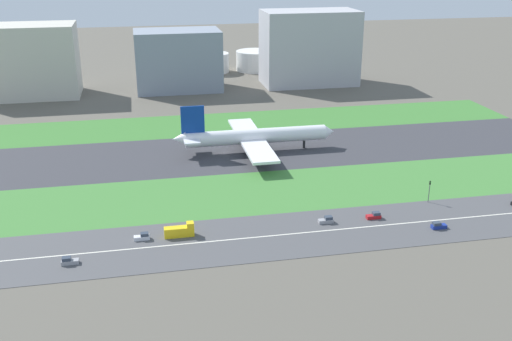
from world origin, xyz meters
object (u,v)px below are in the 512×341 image
object	(u,v)px
car_0	(438,226)
fuel_tank_west	(165,62)
traffic_light	(429,190)
fuel_tank_centre	(213,63)
car_2	(326,220)
truck_0	(180,231)
fuel_tank_east	(256,61)
car_4	(374,216)
car_1	(69,261)
office_tower	(309,48)
terminal_building	(25,61)
airliner	(252,137)
hangar_building	(178,60)
car_3	(143,237)

from	to	relation	value
car_0	fuel_tank_west	world-z (taller)	fuel_tank_west
traffic_light	fuel_tank_centre	xyz separation A→B (m)	(-40.20, 219.01, 1.78)
car_2	truck_0	world-z (taller)	truck_0
car_2	fuel_tank_east	bearing A→B (deg)	83.84
car_4	truck_0	bearing A→B (deg)	-180.00
car_2	car_1	world-z (taller)	same
office_tower	traffic_light	bearing A→B (deg)	-93.49
fuel_tank_west	car_2	bearing A→B (deg)	-81.46
office_tower	fuel_tank_centre	xyz separation A→B (m)	(-50.81, 45.00, -15.03)
terminal_building	fuel_tank_east	bearing A→B (deg)	18.50
airliner	car_2	distance (m)	68.79
car_4	car_1	bearing A→B (deg)	-173.49
hangar_building	fuel_tank_east	distance (m)	70.51
fuel_tank_east	hangar_building	bearing A→B (deg)	-139.83
car_4	car_3	bearing A→B (deg)	180.00
car_2	hangar_building	bearing A→B (deg)	98.99
car_4	fuel_tank_centre	world-z (taller)	fuel_tank_centre
airliner	hangar_building	distance (m)	116.17
car_2	car_1	bearing A→B (deg)	-172.16
car_2	car_0	world-z (taller)	same
office_tower	fuel_tank_centre	size ratio (longest dim) A/B	2.60
fuel_tank_centre	hangar_building	bearing A→B (deg)	-119.22
car_2	terminal_building	distance (m)	213.43
car_3	hangar_building	xyz separation A→B (m)	(24.87, 182.00, 15.65)
truck_0	traffic_light	world-z (taller)	traffic_light
car_0	traffic_light	xyz separation A→B (m)	(5.90, 17.99, 3.37)
hangar_building	car_1	bearing A→B (deg)	-102.85
car_4	traffic_light	xyz separation A→B (m)	(21.58, 7.99, 3.37)
car_1	fuel_tank_east	xyz separation A→B (m)	(97.09, 237.00, 5.39)
car_4	fuel_tank_west	distance (m)	232.34
car_0	hangar_building	bearing A→B (deg)	-72.79
truck_0	fuel_tank_east	xyz separation A→B (m)	(67.70, 227.00, 4.64)
car_1	fuel_tank_centre	distance (m)	246.88
truck_0	car_1	size ratio (longest dim) A/B	1.91
car_4	office_tower	bearing A→B (deg)	79.97
car_4	car_0	xyz separation A→B (m)	(15.67, -10.00, 0.00)
fuel_tank_centre	car_3	bearing A→B (deg)	-102.43
car_2	car_1	distance (m)	73.26
terminal_building	office_tower	bearing A→B (deg)	0.00
hangar_building	fuel_tank_east	world-z (taller)	hangar_building
fuel_tank_centre	car_2	bearing A→B (deg)	-89.08
car_1	fuel_tank_east	distance (m)	256.17
fuel_tank_west	fuel_tank_east	world-z (taller)	fuel_tank_west
hangar_building	car_4	bearing A→B (deg)	-76.47
traffic_light	office_tower	world-z (taller)	office_tower
car_3	terminal_building	distance (m)	191.38
truck_0	fuel_tank_east	bearing A→B (deg)	73.39
truck_0	airliner	bearing A→B (deg)	63.29
truck_0	fuel_tank_centre	size ratio (longest dim) A/B	0.40
office_tower	fuel_tank_east	bearing A→B (deg)	116.73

